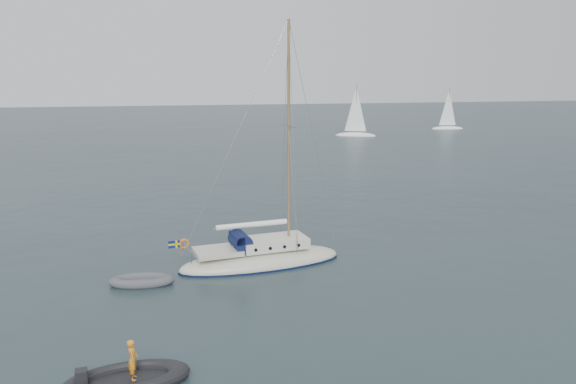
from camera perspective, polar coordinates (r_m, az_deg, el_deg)
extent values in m
plane|color=black|center=(27.58, 0.25, -7.39)|extent=(300.00, 300.00, 0.00)
ellipsoid|color=beige|center=(27.58, -2.74, -7.11)|extent=(8.07, 2.51, 1.35)
cube|color=beige|center=(27.41, -1.46, -5.19)|extent=(3.23, 1.70, 0.49)
cube|color=beige|center=(27.05, -7.26, -5.83)|extent=(2.15, 1.70, 0.22)
cylinder|color=#10173D|center=(27.07, -4.92, -4.90)|extent=(0.86, 1.48, 0.86)
cube|color=#10173D|center=(26.99, -5.30, -4.56)|extent=(0.40, 1.48, 0.36)
cylinder|color=olive|center=(26.55, 0.20, 5.58)|extent=(0.13, 0.13, 10.76)
cylinder|color=olive|center=(26.49, 0.20, 6.74)|extent=(0.04, 1.97, 0.04)
cylinder|color=olive|center=(26.96, -3.71, -3.38)|extent=(3.77, 0.09, 0.09)
cylinder|color=white|center=(26.94, -3.72, -3.29)|extent=(3.50, 0.25, 0.25)
cylinder|color=gray|center=(26.84, -10.34, -5.21)|extent=(0.04, 1.97, 0.04)
torus|color=orange|center=(27.36, -10.50, -4.89)|extent=(0.48, 0.09, 0.48)
cylinder|color=olive|center=(26.86, -11.01, -5.43)|extent=(0.03, 0.03, 0.81)
cube|color=navy|center=(26.78, -11.61, -4.91)|extent=(0.54, 0.02, 0.34)
cube|color=#F5C900|center=(26.78, -11.61, -4.91)|extent=(0.56, 0.03, 0.08)
cube|color=#F5C900|center=(26.78, -11.39, -4.89)|extent=(0.08, 0.03, 0.36)
cylinder|color=black|center=(28.02, -4.16, -4.83)|extent=(0.16, 0.05, 0.16)
cylinder|color=black|center=(26.40, -3.57, -5.88)|extent=(0.16, 0.05, 0.16)
cylinder|color=black|center=(28.14, -2.72, -4.74)|extent=(0.16, 0.05, 0.16)
cylinder|color=black|center=(26.52, -2.03, -5.78)|extent=(0.16, 0.05, 0.16)
cylinder|color=black|center=(28.27, -1.28, -4.65)|extent=(0.16, 0.05, 0.16)
cylinder|color=black|center=(26.66, -0.51, -5.68)|extent=(0.16, 0.05, 0.16)
cylinder|color=black|center=(28.42, 0.14, -4.56)|extent=(0.16, 0.05, 0.16)
cylinder|color=black|center=(26.82, 0.99, -5.57)|extent=(0.16, 0.05, 0.16)
cube|color=#4E4D52|center=(25.85, -14.64, -8.84)|extent=(1.74, 0.71, 0.10)
cube|color=black|center=(18.25, -16.02, -17.99)|extent=(2.32, 0.97, 0.12)
cube|color=black|center=(18.23, -20.21, -17.24)|extent=(0.34, 0.34, 0.58)
imported|color=orange|center=(17.92, -15.50, -16.11)|extent=(0.33, 0.48, 1.26)
ellipsoid|color=white|center=(100.27, 15.88, 6.20)|extent=(5.48, 1.83, 0.91)
cylinder|color=gray|center=(100.01, 16.00, 8.25)|extent=(0.09, 0.09, 6.40)
cone|color=white|center=(99.98, 15.98, 8.25)|extent=(2.92, 2.92, 5.94)
ellipsoid|color=white|center=(86.00, 6.87, 5.70)|extent=(6.13, 2.04, 1.02)
cylinder|color=gray|center=(85.68, 6.94, 8.39)|extent=(0.10, 0.10, 7.15)
cone|color=white|center=(85.66, 6.91, 8.39)|extent=(3.27, 3.27, 6.64)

